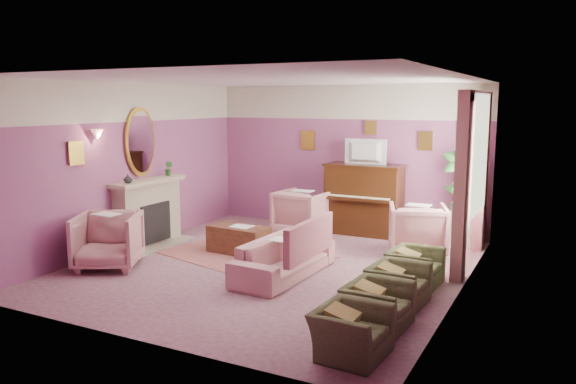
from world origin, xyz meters
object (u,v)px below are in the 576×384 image
at_px(floral_armchair_right, 418,227).
at_px(olive_chair_c, 398,278).
at_px(floral_armchair_front, 108,238).
at_px(olive_chair_b, 378,298).
at_px(coffee_table, 239,240).
at_px(olive_chair_d, 415,261).
at_px(floral_armchair_left, 303,210).
at_px(side_table, 465,226).
at_px(television, 364,150).
at_px(sofa, 284,251).
at_px(piano, 364,200).
at_px(olive_chair_a, 351,324).

relative_size(floral_armchair_right, olive_chair_c, 1.23).
xyz_separation_m(floral_armchair_front, olive_chair_b, (4.31, -0.31, -0.14)).
bearing_deg(coffee_table, olive_chair_d, -5.37).
height_order(floral_armchair_left, olive_chair_c, floral_armchair_left).
xyz_separation_m(floral_armchair_left, olive_chair_c, (2.66, -2.83, -0.14)).
bearing_deg(side_table, television, -179.69).
xyz_separation_m(sofa, floral_armchair_right, (1.41, 2.02, 0.09)).
relative_size(television, coffee_table, 0.80).
height_order(floral_armchair_right, olive_chair_b, floral_armchair_right).
height_order(olive_chair_c, olive_chair_d, same).
distance_m(sofa, olive_chair_c, 1.79).
relative_size(piano, olive_chair_d, 1.86).
height_order(olive_chair_b, olive_chair_c, same).
distance_m(television, sofa, 3.22).
bearing_deg(olive_chair_a, floral_armchair_right, 95.09).
xyz_separation_m(olive_chair_c, side_table, (0.23, 3.31, 0.02)).
bearing_deg(piano, floral_armchair_right, -38.16).
distance_m(olive_chair_b, olive_chair_d, 1.64).
bearing_deg(sofa, piano, 87.58).
bearing_deg(floral_armchair_left, floral_armchair_right, -11.70).
xyz_separation_m(television, side_table, (1.87, 0.01, -1.25)).
bearing_deg(floral_armchair_front, olive_chair_b, -4.12).
distance_m(floral_armchair_right, olive_chair_a, 4.01).
xyz_separation_m(olive_chair_b, olive_chair_d, (0.00, 1.64, 0.00)).
height_order(olive_chair_a, olive_chair_b, same).
height_order(floral_armchair_left, olive_chair_b, floral_armchair_left).
relative_size(floral_armchair_left, olive_chair_a, 1.23).
relative_size(floral_armchair_left, olive_chair_d, 1.23).
distance_m(piano, olive_chair_b, 4.49).
relative_size(coffee_table, olive_chair_c, 1.33).
xyz_separation_m(floral_armchair_right, olive_chair_b, (0.36, -3.17, -0.14)).
xyz_separation_m(television, floral_armchair_right, (1.28, -0.96, -1.14)).
bearing_deg(floral_armchair_left, olive_chair_a, -59.21).
bearing_deg(piano, sofa, -92.42).
relative_size(piano, sofa, 0.75).
distance_m(television, floral_armchair_right, 1.96).
bearing_deg(side_table, coffee_table, -145.67).
bearing_deg(side_table, olive_chair_a, -92.69).
height_order(floral_armchair_front, olive_chair_a, floral_armchair_front).
distance_m(television, olive_chair_a, 5.36).
bearing_deg(floral_armchair_left, television, 24.96).
relative_size(olive_chair_a, olive_chair_d, 1.00).
bearing_deg(floral_armchair_right, olive_chair_d, -76.92).
bearing_deg(floral_armchair_right, coffee_table, -154.82).
distance_m(piano, olive_chair_c, 3.75).
height_order(sofa, side_table, sofa).
xyz_separation_m(floral_armchair_front, olive_chair_d, (4.31, 1.33, -0.14)).
height_order(piano, coffee_table, piano).
bearing_deg(floral_armchair_left, sofa, -70.24).
bearing_deg(olive_chair_c, television, 116.33).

